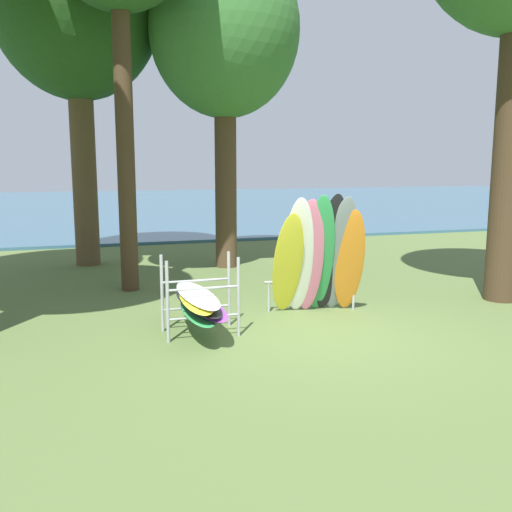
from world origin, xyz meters
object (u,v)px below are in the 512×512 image
tree_far_right_back (225,33)px  board_storage_rack (199,302)px  leaning_board_pile (319,258)px  tree_deep_back (76,4)px

tree_far_right_back → board_storage_rack: bearing=-108.4°
tree_far_right_back → board_storage_rack: 7.97m
leaning_board_pile → tree_deep_back: bearing=120.3°
tree_far_right_back → leaning_board_pile: 7.05m
tree_far_right_back → tree_deep_back: (-3.45, 1.39, 0.76)m
board_storage_rack → tree_deep_back: bearing=102.6°
tree_far_right_back → leaning_board_pile: size_ratio=3.67×
tree_far_right_back → leaning_board_pile: bearing=-85.8°
tree_deep_back → leaning_board_pile: bearing=-59.7°
tree_far_right_back → tree_deep_back: size_ratio=0.88×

